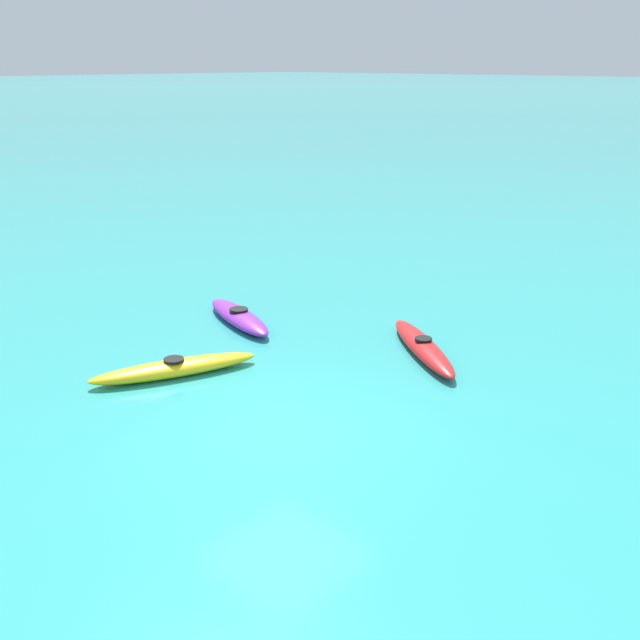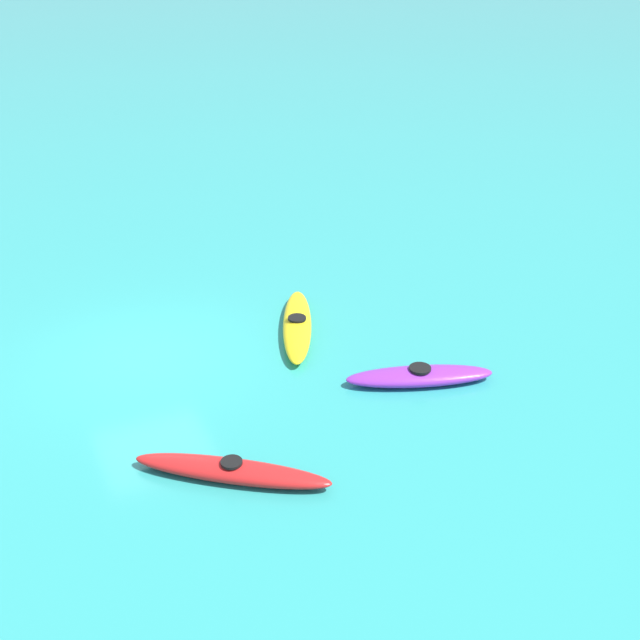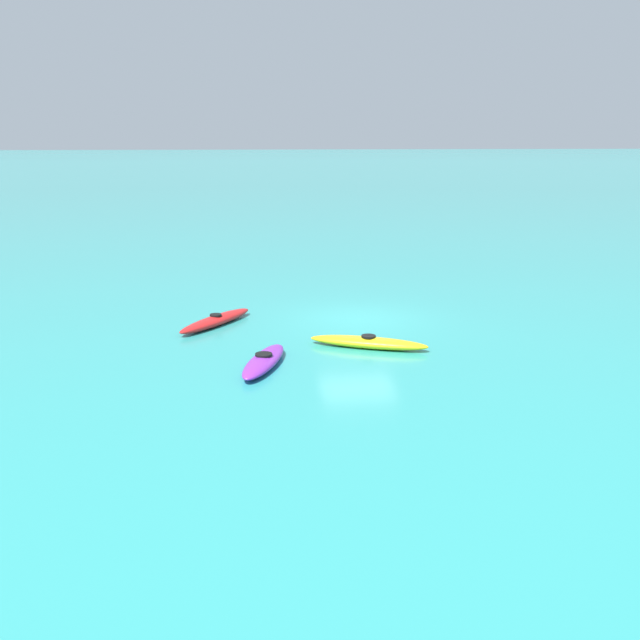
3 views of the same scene
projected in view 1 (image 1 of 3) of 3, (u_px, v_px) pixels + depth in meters
ground_plane at (285, 434)px, 12.81m from camera, size 600.00×600.00×0.00m
kayak_yellow at (174, 368)px, 15.15m from camera, size 3.42×1.95×0.37m
kayak_red at (423, 347)px, 16.27m from camera, size 2.54×3.19×0.37m
kayak_purple at (239, 317)px, 18.18m from camera, size 1.64×3.11×0.37m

